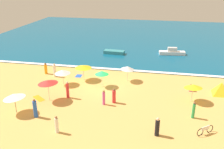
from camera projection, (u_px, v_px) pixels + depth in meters
ground_plane at (102, 88)px, 29.74m from camera, size 60.00×60.00×0.00m
ocean_water at (131, 36)px, 55.21m from camera, size 60.00×44.00×0.10m
wave_breaker_foam at (112, 69)px, 35.44m from camera, size 57.00×0.70×0.01m
beach_umbrella_0 at (62, 72)px, 30.08m from camera, size 2.70×2.70×1.90m
beach_umbrella_1 at (193, 86)px, 25.89m from camera, size 2.65×2.66×2.06m
beach_umbrella_2 at (102, 73)px, 29.46m from camera, size 2.36×2.36×2.01m
beach_umbrella_3 at (83, 67)px, 31.36m from camera, size 2.76×2.75×1.98m
beach_umbrella_4 at (14, 96)px, 23.71m from camera, size 2.40×2.37×2.14m
beach_umbrella_5 at (48, 82)px, 26.01m from camera, size 2.54×2.53×2.35m
beach_umbrella_6 at (128, 68)px, 31.06m from camera, size 2.05×2.02×2.02m
beach_tent at (221, 88)px, 27.86m from camera, size 2.56×2.56×1.45m
parked_bicycle at (205, 130)px, 20.90m from camera, size 1.48×1.16×0.76m
beachgoer_0 at (114, 96)px, 25.96m from camera, size 0.39×0.39×1.60m
beachgoer_1 at (191, 88)px, 28.78m from camera, size 0.40×0.40×0.86m
beachgoer_2 at (157, 127)px, 20.55m from camera, size 0.51×0.51×1.71m
beachgoer_3 at (68, 90)px, 26.98m from camera, size 0.39×0.39×1.92m
beachgoer_4 at (104, 98)px, 25.57m from camera, size 0.34×0.34×1.63m
beachgoer_5 at (194, 110)px, 23.12m from camera, size 0.30×0.30×1.68m
beachgoer_7 at (35, 109)px, 23.24m from camera, size 0.49×0.49×1.89m
beachgoer_8 at (55, 70)px, 32.75m from camera, size 0.37×0.37×1.83m
beachgoer_9 at (57, 125)px, 20.97m from camera, size 0.41×0.41×1.59m
beachgoer_10 at (46, 69)px, 33.74m from camera, size 0.53×0.53×1.55m
beach_towel_0 at (79, 76)px, 33.21m from camera, size 0.87×1.17×0.01m
beach_towel_1 at (39, 98)px, 27.12m from camera, size 1.79×1.56×0.01m
small_boat_0 at (114, 52)px, 42.35m from camera, size 3.58×1.57×0.56m
small_boat_1 at (172, 52)px, 41.83m from camera, size 4.41×1.61×1.24m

